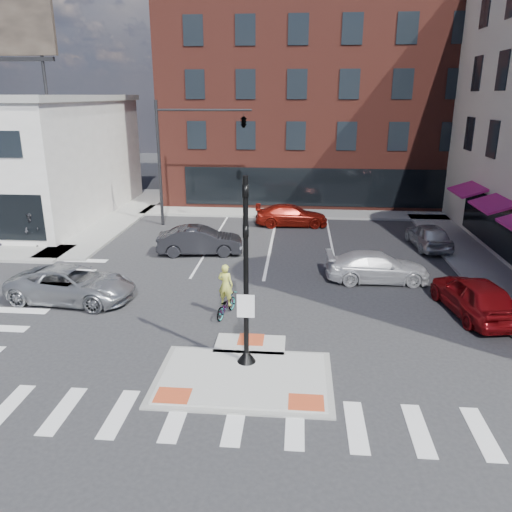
# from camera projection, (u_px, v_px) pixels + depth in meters

# --- Properties ---
(ground) EXTENTS (120.00, 120.00, 0.00)m
(ground) POSITION_uv_depth(u_px,v_px,m) (245.00, 371.00, 15.73)
(ground) COLOR #28282B
(ground) RESTS_ON ground
(refuge_island) EXTENTS (5.40, 4.65, 0.13)m
(refuge_island) POSITION_uv_depth(u_px,v_px,m) (244.00, 374.00, 15.47)
(refuge_island) COLOR gray
(refuge_island) RESTS_ON ground
(sidewalk_nw) EXTENTS (23.50, 20.50, 0.15)m
(sidewalk_nw) POSITION_uv_depth(u_px,v_px,m) (8.00, 231.00, 31.58)
(sidewalk_nw) COLOR gray
(sidewalk_nw) RESTS_ON ground
(sidewalk_e) EXTENTS (3.00, 24.00, 0.15)m
(sidewalk_e) POSITION_uv_depth(u_px,v_px,m) (487.00, 272.00, 24.28)
(sidewalk_e) COLOR gray
(sidewalk_e) RESTS_ON ground
(sidewalk_n) EXTENTS (26.00, 3.00, 0.15)m
(sidewalk_n) POSITION_uv_depth(u_px,v_px,m) (319.00, 213.00, 36.30)
(sidewalk_n) COLOR gray
(sidewalk_n) RESTS_ON ground
(building_n) EXTENTS (24.40, 18.40, 15.50)m
(building_n) POSITION_uv_depth(u_px,v_px,m) (318.00, 101.00, 43.39)
(building_n) COLOR #58231B
(building_n) RESTS_ON ground
(building_far_left) EXTENTS (10.00, 12.00, 10.00)m
(building_far_left) POSITION_uv_depth(u_px,v_px,m) (258.00, 122.00, 63.80)
(building_far_left) COLOR slate
(building_far_left) RESTS_ON ground
(building_far_right) EXTENTS (12.00, 12.00, 12.00)m
(building_far_right) POSITION_uv_depth(u_px,v_px,m) (359.00, 113.00, 64.30)
(building_far_right) COLOR brown
(building_far_right) RESTS_ON ground
(signal_pole) EXTENTS (0.60, 0.60, 5.98)m
(signal_pole) POSITION_uv_depth(u_px,v_px,m) (246.00, 297.00, 15.37)
(signal_pole) COLOR black
(signal_pole) RESTS_ON refuge_island
(mast_arm_signal) EXTENTS (6.10, 2.24, 8.00)m
(mast_arm_signal) POSITION_uv_depth(u_px,v_px,m) (220.00, 130.00, 31.16)
(mast_arm_signal) COLOR black
(mast_arm_signal) RESTS_ON ground
(silver_suv) EXTENTS (5.48, 2.95, 1.46)m
(silver_suv) POSITION_uv_depth(u_px,v_px,m) (72.00, 284.00, 20.89)
(silver_suv) COLOR #A5A7AC
(silver_suv) RESTS_ON ground
(red_sedan) EXTENTS (2.66, 4.94, 1.60)m
(red_sedan) POSITION_uv_depth(u_px,v_px,m) (475.00, 296.00, 19.50)
(red_sedan) COLOR maroon
(red_sedan) RESTS_ON ground
(white_pickup) EXTENTS (4.82, 2.15, 1.37)m
(white_pickup) POSITION_uv_depth(u_px,v_px,m) (377.00, 267.00, 23.13)
(white_pickup) COLOR silver
(white_pickup) RESTS_ON ground
(bg_car_dark) EXTENTS (4.73, 2.14, 1.51)m
(bg_car_dark) POSITION_uv_depth(u_px,v_px,m) (200.00, 241.00, 27.06)
(bg_car_dark) COLOR #222227
(bg_car_dark) RESTS_ON ground
(bg_car_silver) EXTENTS (2.05, 4.36, 1.44)m
(bg_car_silver) POSITION_uv_depth(u_px,v_px,m) (429.00, 236.00, 28.14)
(bg_car_silver) COLOR silver
(bg_car_silver) RESTS_ON ground
(bg_car_red) EXTENTS (4.87, 2.23, 1.38)m
(bg_car_red) POSITION_uv_depth(u_px,v_px,m) (291.00, 215.00, 32.97)
(bg_car_red) COLOR maroon
(bg_car_red) RESTS_ON ground
(cyclist) EXTENTS (1.01, 1.76, 2.13)m
(cyclist) POSITION_uv_depth(u_px,v_px,m) (226.00, 298.00, 19.48)
(cyclist) COLOR #3F3F44
(cyclist) RESTS_ON ground
(pedestrian_a) EXTENTS (1.12, 0.99, 1.93)m
(pedestrian_a) POSITION_uv_depth(u_px,v_px,m) (32.00, 230.00, 27.86)
(pedestrian_a) COLOR black
(pedestrian_a) RESTS_ON sidewalk_nw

